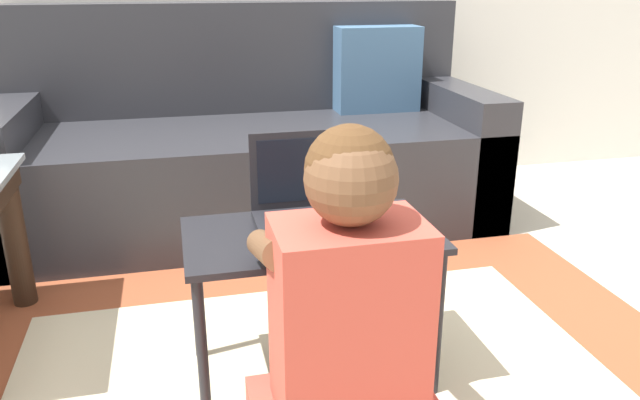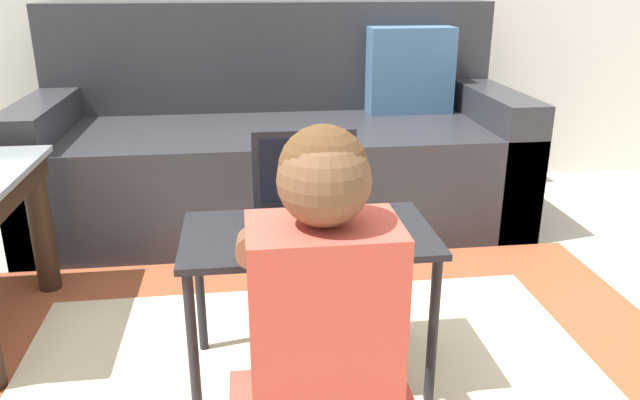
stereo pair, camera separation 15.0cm
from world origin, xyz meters
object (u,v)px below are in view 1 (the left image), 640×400
Objects in this scene: couch at (251,149)px; laptop_desk at (311,252)px; person_seated at (347,350)px; laptop at (309,211)px; computer_mouse at (385,218)px.

laptop_desk is (-0.01, -1.17, 0.06)m from couch.
laptop_desk is 0.80× the size of person_seated.
laptop is 2.62× the size of computer_mouse.
couch is 7.46× the size of laptop.
couch reaches higher than person_seated.
person_seated is (-0.02, -0.41, -0.12)m from laptop.
person_seated is (-0.02, -1.54, 0.02)m from couch.
computer_mouse is 0.43m from person_seated.
computer_mouse reaches higher than laptop_desk.
laptop is 0.19m from computer_mouse.
laptop_desk is 0.20m from computer_mouse.
laptop is 0.43m from person_seated.
laptop_desk is 0.10m from laptop.
computer_mouse is at bearing 1.30° from laptop_desk.
laptop_desk is 2.30× the size of laptop.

